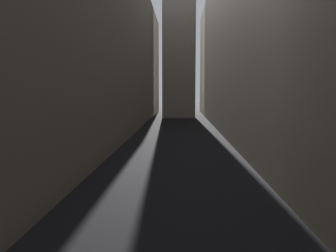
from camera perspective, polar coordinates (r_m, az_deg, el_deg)
name	(u,v)px	position (r m, az deg, el deg)	size (l,w,h in m)	color
ground_plane	(177,142)	(36.47, 1.48, -2.68)	(264.00, 264.00, 0.00)	black
building_block_left	(79,35)	(40.15, -14.57, 14.44)	(10.61, 108.00, 23.06)	gray
building_block_right	(301,29)	(40.74, 21.32, 14.80)	(15.62, 108.00, 24.05)	gray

